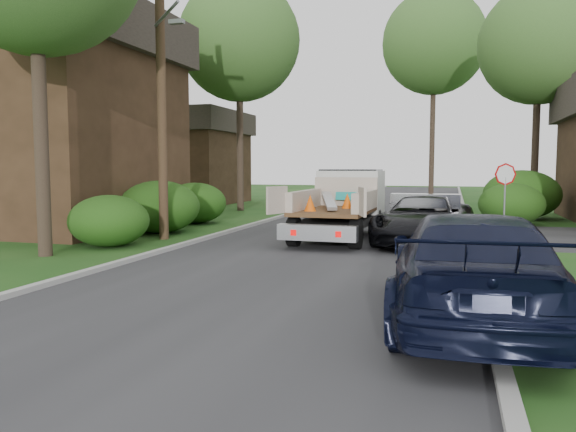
# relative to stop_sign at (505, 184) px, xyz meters

# --- Properties ---
(ground) EXTENTS (120.00, 120.00, 0.00)m
(ground) POSITION_rel_stop_sign_xyz_m (-5.20, -9.00, -1.78)
(ground) COLOR #184413
(ground) RESTS_ON ground
(road) EXTENTS (8.00, 90.00, 0.02)m
(road) POSITION_rel_stop_sign_xyz_m (-5.20, 1.00, -1.77)
(road) COLOR #28282B
(road) RESTS_ON ground
(curb_left) EXTENTS (0.20, 90.00, 0.12)m
(curb_left) POSITION_rel_stop_sign_xyz_m (-9.30, 1.00, -1.72)
(curb_left) COLOR #9E9E99
(curb_left) RESTS_ON ground
(curb_right) EXTENTS (0.20, 90.00, 0.12)m
(curb_right) POSITION_rel_stop_sign_xyz_m (-1.10, 1.00, -1.72)
(curb_right) COLOR #9E9E99
(curb_right) RESTS_ON ground
(stop_sign) EXTENTS (0.71, 0.32, 2.48)m
(stop_sign) POSITION_rel_stop_sign_xyz_m (0.00, 0.00, 0.00)
(stop_sign) COLOR slate
(stop_sign) RESTS_ON ground
(utility_pole) EXTENTS (2.42, 1.25, 10.00)m
(utility_pole) POSITION_rel_stop_sign_xyz_m (-10.68, -4.02, 3.40)
(utility_pole) COLOR #382619
(utility_pole) RESTS_ON ground
(house_left_near) EXTENTS (9.72, 8.64, 8.40)m
(house_left_near) POSITION_rel_stop_sign_xyz_m (-17.20, -2.00, 2.50)
(house_left_near) COLOR #322114
(house_left_near) RESTS_ON ground
(house_left_far) EXTENTS (7.56, 7.56, 6.00)m
(house_left_far) POSITION_rel_stop_sign_xyz_m (-18.70, 13.00, 1.27)
(house_left_far) COLOR #322114
(house_left_far) RESTS_ON ground
(hedge_left_a) EXTENTS (2.34, 2.34, 1.53)m
(hedge_left_a) POSITION_rel_stop_sign_xyz_m (-11.40, -6.00, -1.01)
(hedge_left_a) COLOR #16450F
(hedge_left_a) RESTS_ON ground
(hedge_left_b) EXTENTS (2.86, 2.86, 1.87)m
(hedge_left_b) POSITION_rel_stop_sign_xyz_m (-11.70, -2.50, -0.84)
(hedge_left_b) COLOR #16450F
(hedge_left_b) RESTS_ON ground
(hedge_left_c) EXTENTS (2.60, 2.60, 1.70)m
(hedge_left_c) POSITION_rel_stop_sign_xyz_m (-12.00, 1.00, -0.93)
(hedge_left_c) COLOR #16450F
(hedge_left_c) RESTS_ON ground
(hedge_right_a) EXTENTS (2.60, 2.60, 1.70)m
(hedge_right_a) POSITION_rel_stop_sign_xyz_m (0.60, 4.00, -0.93)
(hedge_right_a) COLOR #16450F
(hedge_right_a) RESTS_ON ground
(hedge_right_b) EXTENTS (3.38, 3.38, 2.21)m
(hedge_right_b) POSITION_rel_stop_sign_xyz_m (1.30, 7.00, -0.67)
(hedge_right_b) COLOR #16450F
(hedge_right_b) RESTS_ON ground
(tree_left_far) EXTENTS (6.40, 6.40, 12.20)m
(tree_left_far) POSITION_rel_stop_sign_xyz_m (-12.70, 8.00, 7.20)
(tree_left_far) COLOR #2D2119
(tree_left_far) RESTS_ON ground
(tree_right_far) EXTENTS (6.00, 6.00, 11.50)m
(tree_right_far) POSITION_rel_stop_sign_xyz_m (2.30, 11.00, 6.70)
(tree_right_far) COLOR #2D2119
(tree_right_far) RESTS_ON ground
(tree_left_back) EXTENTS (6.00, 6.00, 12.00)m
(tree_left_back) POSITION_rel_stop_sign_xyz_m (-19.20, 4.00, 7.20)
(tree_left_back) COLOR #2D2119
(tree_left_back) RESTS_ON ground
(tree_center_far) EXTENTS (7.20, 7.20, 14.60)m
(tree_center_far) POSITION_rel_stop_sign_xyz_m (-3.20, 21.00, 9.20)
(tree_center_far) COLOR #2D2119
(tree_center_far) RESTS_ON ground
(flatbed_truck) EXTENTS (2.81, 6.02, 2.26)m
(flatbed_truck) POSITION_rel_stop_sign_xyz_m (-5.19, -1.60, -0.55)
(flatbed_truck) COLOR black
(flatbed_truck) RESTS_ON ground
(black_pickup) EXTENTS (3.13, 5.61, 1.48)m
(black_pickup) POSITION_rel_stop_sign_xyz_m (-2.51, -2.72, -1.04)
(black_pickup) COLOR black
(black_pickup) RESTS_ON ground
(navy_suv) EXTENTS (2.62, 5.88, 1.68)m
(navy_suv) POSITION_rel_stop_sign_xyz_m (-1.40, -11.50, -0.94)
(navy_suv) COLOR black
(navy_suv) RESTS_ON ground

